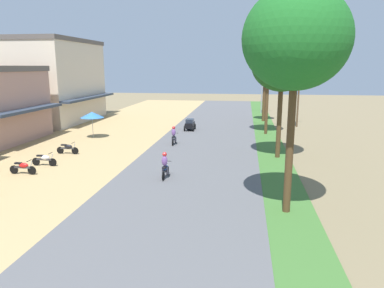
% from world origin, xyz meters
% --- Properties ---
extents(shophouse_far, '(9.11, 13.29, 10.10)m').
position_xyz_m(shophouse_far, '(-19.98, 39.60, 5.05)').
color(shophouse_far, beige).
rests_on(shophouse_far, ground).
extents(parked_motorbike_fifth, '(1.80, 0.54, 0.94)m').
position_xyz_m(parked_motorbike_fifth, '(-10.53, 17.59, 0.55)').
color(parked_motorbike_fifth, black).
rests_on(parked_motorbike_fifth, dirt_shoulder).
extents(parked_motorbike_sixth, '(1.80, 0.54, 0.94)m').
position_xyz_m(parked_motorbike_sixth, '(-10.25, 19.66, 0.55)').
color(parked_motorbike_sixth, black).
rests_on(parked_motorbike_sixth, dirt_shoulder).
extents(parked_motorbike_seventh, '(1.80, 0.54, 0.94)m').
position_xyz_m(parked_motorbike_seventh, '(-10.31, 23.19, 0.55)').
color(parked_motorbike_seventh, black).
rests_on(parked_motorbike_seventh, dirt_shoulder).
extents(vendor_umbrella, '(2.20, 2.20, 2.52)m').
position_xyz_m(vendor_umbrella, '(-11.05, 29.78, 2.31)').
color(vendor_umbrella, '#99999E').
rests_on(vendor_umbrella, dirt_shoulder).
extents(median_tree_nearest, '(4.69, 4.69, 10.20)m').
position_xyz_m(median_tree_nearest, '(5.50, 13.80, 7.98)').
color(median_tree_nearest, '#4C351E').
rests_on(median_tree_nearest, median_strip).
extents(median_tree_second, '(4.45, 4.45, 8.99)m').
position_xyz_m(median_tree_second, '(5.98, 24.53, 7.00)').
color(median_tree_second, '#4C351E').
rests_on(median_tree_second, median_strip).
extents(median_tree_third, '(3.82, 3.82, 9.85)m').
position_xyz_m(median_tree_third, '(5.60, 34.41, 8.01)').
color(median_tree_third, '#4C351E').
rests_on(median_tree_third, median_strip).
extents(median_tree_fourth, '(2.85, 2.85, 7.77)m').
position_xyz_m(median_tree_fourth, '(5.77, 43.48, 6.39)').
color(median_tree_fourth, '#4C351E').
rests_on(median_tree_fourth, median_strip).
extents(streetlamp_near, '(3.16, 0.20, 7.15)m').
position_xyz_m(streetlamp_near, '(5.80, 38.07, 4.22)').
color(streetlamp_near, gray).
rests_on(streetlamp_near, median_strip).
extents(streetlamp_mid, '(3.16, 0.20, 8.29)m').
position_xyz_m(streetlamp_mid, '(5.80, 51.10, 4.81)').
color(streetlamp_mid, gray).
rests_on(streetlamp_mid, median_strip).
extents(utility_pole_near, '(1.80, 0.20, 8.81)m').
position_xyz_m(utility_pole_near, '(9.41, 39.73, 4.60)').
color(utility_pole_near, brown).
rests_on(utility_pole_near, ground).
extents(car_hatchback_black, '(1.04, 2.00, 1.23)m').
position_xyz_m(car_hatchback_black, '(-2.41, 35.32, 0.75)').
color(car_hatchback_black, black).
rests_on(car_hatchback_black, road_strip).
extents(motorbike_foreground_rider, '(0.54, 1.80, 1.66)m').
position_xyz_m(motorbike_foreground_rider, '(-1.35, 18.11, 0.86)').
color(motorbike_foreground_rider, black).
rests_on(motorbike_foreground_rider, road_strip).
extents(motorbike_ahead_second, '(0.54, 1.80, 1.66)m').
position_xyz_m(motorbike_ahead_second, '(-2.69, 27.81, 0.86)').
color(motorbike_ahead_second, black).
rests_on(motorbike_ahead_second, road_strip).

